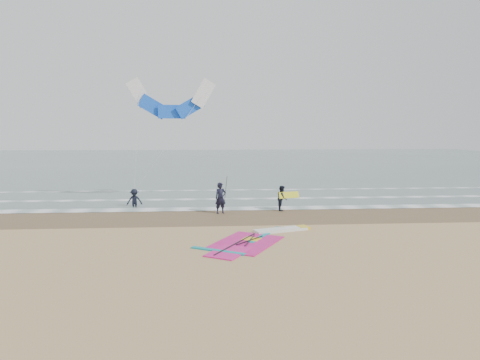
{
  "coord_description": "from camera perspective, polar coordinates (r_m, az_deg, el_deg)",
  "views": [
    {
      "loc": [
        -2.49,
        -17.97,
        4.91
      ],
      "look_at": [
        -0.88,
        5.0,
        2.2
      ],
      "focal_mm": 32.0,
      "sensor_mm": 36.0,
      "label": 1
    }
  ],
  "objects": [
    {
      "name": "person_wading",
      "position": [
        28.08,
        -13.92,
        -1.99
      ],
      "size": [
        1.05,
        0.7,
        1.51
      ],
      "primitive_type": "imported",
      "rotation": [
        0.0,
        0.0,
        0.14
      ],
      "color": "black",
      "rests_on": "ground"
    },
    {
      "name": "foam_waterline",
      "position": [
        28.94,
        0.98,
        -3.0
      ],
      "size": [
        120.0,
        9.15,
        0.02
      ],
      "color": "white",
      "rests_on": "ground"
    },
    {
      "name": "wet_sand_band",
      "position": [
        24.59,
        1.89,
        -4.8
      ],
      "size": [
        120.0,
        5.0,
        0.01
      ],
      "primitive_type": "cube",
      "color": "brown",
      "rests_on": "ground"
    },
    {
      "name": "held_pole",
      "position": [
        25.11,
        -1.93,
        -1.45
      ],
      "size": [
        0.17,
        0.86,
        1.82
      ],
      "color": "black",
      "rests_on": "ground"
    },
    {
      "name": "surf_kite",
      "position": [
        29.93,
        -9.13,
        10.18
      ],
      "size": [
        6.06,
        2.7,
        7.48
      ],
      "color": "white",
      "rests_on": "ground"
    },
    {
      "name": "ground",
      "position": [
        18.8,
        3.79,
        -8.45
      ],
      "size": [
        120.0,
        120.0,
        0.0
      ],
      "primitive_type": "plane",
      "color": "tan",
      "rests_on": "ground"
    },
    {
      "name": "person_walking",
      "position": [
        26.21,
        5.63,
        -2.42
      ],
      "size": [
        0.71,
        0.84,
        1.53
      ],
      "primitive_type": "imported",
      "rotation": [
        0.0,
        0.0,
        1.38
      ],
      "color": "black",
      "rests_on": "ground"
    },
    {
      "name": "sea_water",
      "position": [
        66.2,
        -1.85,
        2.46
      ],
      "size": [
        120.0,
        80.0,
        0.02
      ],
      "primitive_type": "cube",
      "color": "#47605E",
      "rests_on": "ground"
    },
    {
      "name": "carried_kiteboard",
      "position": [
        26.15,
        6.54,
        -2.0
      ],
      "size": [
        1.3,
        0.51,
        0.39
      ],
      "color": "yellow",
      "rests_on": "ground"
    },
    {
      "name": "person_standing",
      "position": [
        25.17,
        -2.61,
        -2.42
      ],
      "size": [
        0.78,
        0.63,
        1.84
      ],
      "primitive_type": "imported",
      "rotation": [
        0.0,
        0.0,
        0.32
      ],
      "color": "black",
      "rests_on": "ground"
    },
    {
      "name": "windsurf_rig",
      "position": [
        19.35,
        2.27,
        -7.87
      ],
      "size": [
        5.75,
        5.45,
        0.14
      ],
      "color": "white",
      "rests_on": "ground"
    }
  ]
}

